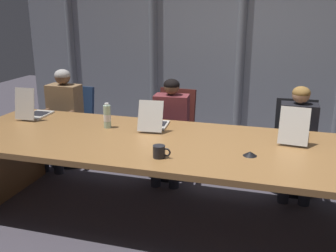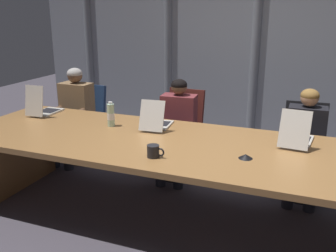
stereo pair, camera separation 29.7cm
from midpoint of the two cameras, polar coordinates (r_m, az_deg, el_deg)
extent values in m
plane|color=#47424C|center=(3.55, 4.22, -14.49)|extent=(13.12, 13.12, 0.00)
cube|color=olive|center=(3.23, 4.50, -3.40)|extent=(4.73, 1.29, 0.05)
cube|color=black|center=(3.25, 4.47, -4.47)|extent=(4.02, 0.10, 0.06)
cube|color=brown|center=(4.29, -24.56, -5.07)|extent=(0.08, 1.10, 0.70)
cube|color=gray|center=(5.31, 9.94, 12.93)|extent=(6.56, 0.10, 3.00)
cylinder|color=slate|center=(6.12, -15.70, 13.07)|extent=(0.12, 0.12, 2.94)
cylinder|color=slate|center=(5.55, -3.75, 13.31)|extent=(0.12, 0.12, 2.94)
cylinder|color=slate|center=(5.26, 9.28, 12.93)|extent=(0.12, 0.12, 2.94)
cube|color=beige|center=(4.39, -20.71, 1.53)|extent=(0.23, 0.35, 0.02)
cube|color=black|center=(4.41, -20.54, 1.74)|extent=(0.19, 0.19, 0.00)
cube|color=beige|center=(4.20, -22.49, 3.04)|extent=(0.22, 0.07, 0.32)
cube|color=black|center=(4.20, -22.44, 3.07)|extent=(0.20, 0.06, 0.29)
cube|color=beige|center=(3.76, -4.14, 0.13)|extent=(0.26, 0.33, 0.02)
cube|color=black|center=(3.78, -4.05, 0.37)|extent=(0.21, 0.19, 0.00)
cube|color=beige|center=(3.53, -5.05, 1.45)|extent=(0.24, 0.13, 0.28)
cube|color=black|center=(3.54, -5.02, 1.50)|extent=(0.22, 0.11, 0.25)
cube|color=beige|center=(3.56, 16.01, -1.52)|extent=(0.27, 0.36, 0.02)
cube|color=black|center=(3.58, 16.06, -1.24)|extent=(0.22, 0.20, 0.00)
cube|color=beige|center=(3.30, 15.83, -0.04)|extent=(0.25, 0.14, 0.30)
cube|color=black|center=(3.30, 15.84, 0.02)|extent=(0.22, 0.12, 0.27)
cube|color=navy|center=(4.97, -16.05, -0.40)|extent=(0.51, 0.51, 0.08)
cube|color=navy|center=(5.07, -14.84, 3.19)|extent=(0.44, 0.15, 0.46)
cylinder|color=#262628|center=(5.03, -15.85, -2.70)|extent=(0.05, 0.05, 0.34)
cylinder|color=black|center=(5.10, -15.68, -4.73)|extent=(0.60, 0.60, 0.04)
cube|color=#511E19|center=(4.43, -1.47, -1.83)|extent=(0.51, 0.51, 0.08)
cube|color=#511E19|center=(4.54, -0.49, 2.46)|extent=(0.44, 0.15, 0.50)
cylinder|color=#262628|center=(4.50, -1.45, -4.39)|extent=(0.05, 0.05, 0.34)
cylinder|color=black|center=(4.57, -1.43, -6.62)|extent=(0.60, 0.60, 0.04)
cube|color=black|center=(4.24, 16.46, -3.42)|extent=(0.50, 0.50, 0.08)
cube|color=black|center=(4.37, 16.63, 0.87)|extent=(0.44, 0.13, 0.46)
cylinder|color=#262628|center=(4.31, 16.22, -6.06)|extent=(0.05, 0.05, 0.34)
cylinder|color=black|center=(4.39, 16.02, -8.37)|extent=(0.60, 0.60, 0.04)
cube|color=olive|center=(4.89, -16.80, 2.90)|extent=(0.40, 0.23, 0.52)
sphere|color=brown|center=(4.82, -17.16, 6.98)|extent=(0.18, 0.18, 0.18)
ellipsoid|color=#B2ADA8|center=(4.82, -17.18, 7.25)|extent=(0.19, 0.19, 0.14)
cylinder|color=olive|center=(4.79, -15.20, 3.56)|extent=(0.07, 0.14, 0.27)
cylinder|color=brown|center=(4.64, -16.47, 1.57)|extent=(0.07, 0.30, 0.06)
cylinder|color=olive|center=(4.97, -18.47, 3.77)|extent=(0.07, 0.14, 0.27)
cylinder|color=brown|center=(4.84, -19.78, 1.86)|extent=(0.07, 0.30, 0.06)
cylinder|color=#262833|center=(4.75, -16.84, -1.11)|extent=(0.14, 0.40, 0.13)
cylinder|color=#262833|center=(4.69, -17.85, -4.22)|extent=(0.11, 0.11, 0.44)
cylinder|color=#262833|center=(4.87, -18.80, -0.88)|extent=(0.14, 0.40, 0.13)
cylinder|color=#262833|center=(4.80, -19.81, -3.91)|extent=(0.11, 0.11, 0.44)
cube|color=brown|center=(4.32, -1.44, 1.55)|extent=(0.40, 0.25, 0.47)
sphere|color=brown|center=(4.25, -1.47, 5.83)|extent=(0.18, 0.18, 0.18)
ellipsoid|color=black|center=(4.24, -1.47, 6.12)|extent=(0.18, 0.18, 0.13)
cylinder|color=brown|center=(4.28, 0.67, 2.04)|extent=(0.08, 0.14, 0.27)
cylinder|color=brown|center=(4.11, 0.12, -0.28)|extent=(0.09, 0.30, 0.06)
cylinder|color=brown|center=(4.35, -3.52, 2.25)|extent=(0.08, 0.14, 0.27)
cylinder|color=brown|center=(4.19, -4.22, -0.02)|extent=(0.09, 0.30, 0.06)
cylinder|color=#262833|center=(4.20, -0.68, -2.75)|extent=(0.16, 0.41, 0.13)
cylinder|color=#262833|center=(4.11, -1.20, -6.36)|extent=(0.11, 0.11, 0.44)
cylinder|color=#262833|center=(4.24, -3.33, -2.57)|extent=(0.16, 0.41, 0.13)
cylinder|color=#262833|center=(4.16, -3.91, -6.13)|extent=(0.11, 0.11, 0.44)
cube|color=black|center=(4.14, 16.84, 0.02)|extent=(0.37, 0.23, 0.46)
sphere|color=tan|center=(4.06, 17.23, 4.41)|extent=(0.18, 0.18, 0.18)
ellipsoid|color=olive|center=(4.05, 17.26, 4.72)|extent=(0.18, 0.18, 0.13)
cylinder|color=black|center=(4.13, 19.03, 0.41)|extent=(0.07, 0.14, 0.27)
cylinder|color=tan|center=(3.97, 19.02, -2.04)|extent=(0.07, 0.30, 0.06)
cylinder|color=black|center=(4.12, 14.75, 0.75)|extent=(0.07, 0.14, 0.27)
cylinder|color=tan|center=(3.95, 14.56, -1.70)|extent=(0.07, 0.30, 0.06)
cylinder|color=#262833|center=(4.03, 17.99, -4.46)|extent=(0.14, 0.40, 0.13)
cylinder|color=#262833|center=(3.95, 17.79, -8.25)|extent=(0.11, 0.11, 0.44)
cylinder|color=#262833|center=(4.03, 15.14, -4.25)|extent=(0.14, 0.40, 0.13)
cylinder|color=#262833|center=(3.94, 14.87, -8.04)|extent=(0.11, 0.11, 0.44)
cylinder|color=#ADD1B2|center=(3.74, -11.29, 1.36)|extent=(0.07, 0.07, 0.22)
cylinder|color=white|center=(3.74, -11.28, 1.20)|extent=(0.07, 0.07, 0.07)
cylinder|color=white|center=(3.71, -11.40, 3.17)|extent=(0.04, 0.04, 0.02)
cylinder|color=black|center=(2.95, -4.24, -3.85)|extent=(0.10, 0.10, 0.10)
torus|color=black|center=(2.94, -3.14, -3.97)|extent=(0.07, 0.01, 0.07)
cone|color=black|center=(3.03, 9.37, -4.12)|extent=(0.11, 0.11, 0.03)
camera|label=1|loc=(0.15, -92.50, -0.76)|focal=40.99mm
camera|label=2|loc=(0.15, 87.50, 0.76)|focal=40.99mm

